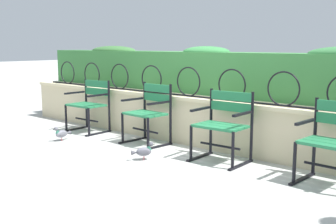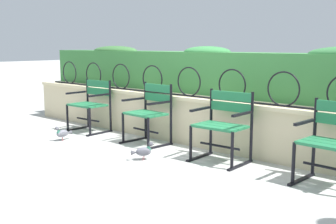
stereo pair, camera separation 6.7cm
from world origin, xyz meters
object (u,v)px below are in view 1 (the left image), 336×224
at_px(pigeon_far_side, 143,151).
at_px(park_chair_centre_right, 224,123).
at_px(park_chair_leftmost, 90,103).
at_px(park_chair_centre_left, 149,112).
at_px(park_chair_rightmost, 333,140).
at_px(pigeon_near_chairs, 62,133).

bearing_deg(pigeon_far_side, park_chair_centre_right, 40.71).
height_order(park_chair_leftmost, pigeon_far_side, park_chair_leftmost).
height_order(park_chair_centre_left, park_chair_centre_right, park_chair_centre_left).
relative_size(park_chair_rightmost, pigeon_near_chairs, 2.95).
relative_size(park_chair_centre_right, pigeon_far_side, 3.29).
bearing_deg(park_chair_centre_right, park_chair_rightmost, -0.41).
xyz_separation_m(park_chair_rightmost, pigeon_near_chairs, (-3.71, -0.69, -0.35)).
bearing_deg(pigeon_near_chairs, park_chair_centre_right, 16.26).
bearing_deg(pigeon_far_side, park_chair_rightmost, 16.89).
height_order(park_chair_centre_left, pigeon_near_chairs, park_chair_centre_left).
xyz_separation_m(park_chair_centre_right, park_chair_rightmost, (1.33, -0.01, -0.00)).
distance_m(park_chair_centre_right, pigeon_far_side, 1.04).
xyz_separation_m(park_chair_centre_right, pigeon_far_side, (-0.74, -0.64, -0.35)).
distance_m(park_chair_centre_left, park_chair_rightmost, 2.64).
xyz_separation_m(park_chair_centre_left, park_chair_rightmost, (2.64, -0.06, -0.00)).
relative_size(park_chair_centre_right, park_chair_rightmost, 1.00).
bearing_deg(park_chair_centre_left, pigeon_far_side, -50.18).
distance_m(park_chair_rightmost, pigeon_near_chairs, 3.79).
xyz_separation_m(park_chair_centre_left, pigeon_near_chairs, (-1.07, -0.74, -0.35)).
xyz_separation_m(park_chair_leftmost, pigeon_near_chairs, (0.25, -0.72, -0.35)).
height_order(park_chair_leftmost, park_chair_rightmost, park_chair_rightmost).
distance_m(pigeon_near_chairs, pigeon_far_side, 1.65).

